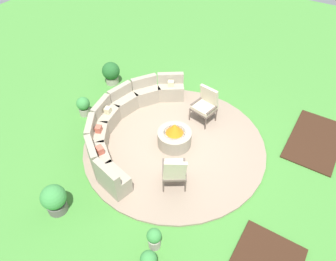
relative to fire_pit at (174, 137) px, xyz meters
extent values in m
plane|color=#478C38|center=(0.00, 0.00, -0.33)|extent=(24.00, 24.00, 0.00)
cylinder|color=gray|center=(0.00, 0.00, -0.30)|extent=(4.83, 4.83, 0.06)
cube|color=#382114|center=(2.18, -3.18, -0.31)|extent=(2.19, 1.27, 0.04)
cylinder|color=#9E937F|center=(0.00, 0.00, -0.06)|extent=(0.90, 0.90, 0.42)
cylinder|color=black|center=(0.00, 0.00, 0.12)|extent=(0.58, 0.58, 0.06)
cone|color=orange|center=(0.00, 0.00, 0.29)|extent=(0.47, 0.47, 0.28)
cube|color=#9E937F|center=(1.64, 1.13, -0.03)|extent=(0.81, 0.90, 0.48)
cube|color=#9E937F|center=(1.76, 1.21, 0.37)|extent=(0.57, 0.74, 0.32)
cube|color=#9E937F|center=(1.10, 1.66, -0.03)|extent=(0.90, 0.81, 0.48)
cube|color=#9E937F|center=(1.18, 1.78, 0.37)|extent=(0.74, 0.57, 0.32)
cube|color=#9E937F|center=(0.40, 1.95, -0.03)|extent=(0.86, 0.60, 0.48)
cube|color=#9E937F|center=(0.43, 2.10, 0.37)|extent=(0.80, 0.31, 0.32)
cube|color=#9E937F|center=(-0.36, 1.96, -0.03)|extent=(0.85, 0.59, 0.48)
cube|color=#9E937F|center=(-0.39, 2.10, 0.37)|extent=(0.80, 0.30, 0.32)
cube|color=#9E937F|center=(-1.07, 1.68, -0.03)|extent=(0.90, 0.80, 0.48)
cube|color=#9E937F|center=(-1.15, 1.80, 0.37)|extent=(0.75, 0.56, 0.32)
cube|color=#9E937F|center=(-1.63, 1.15, -0.03)|extent=(0.82, 0.90, 0.48)
cube|color=#9E937F|center=(-1.74, 1.24, 0.37)|extent=(0.58, 0.73, 0.32)
cube|color=#9E937F|center=(-1.94, 0.46, -0.03)|extent=(0.62, 0.87, 0.48)
cube|color=#9E937F|center=(-2.08, 0.49, 0.37)|extent=(0.34, 0.80, 0.32)
cube|color=beige|center=(1.60, 1.10, 0.30)|extent=(0.22, 0.23, 0.18)
cube|color=#BC5B47|center=(-1.05, 1.64, 0.30)|extent=(0.21, 0.20, 0.17)
cube|color=beige|center=(-0.36, 1.91, 0.30)|extent=(0.21, 0.19, 0.17)
cube|color=#BC5B47|center=(-1.59, 1.12, 0.30)|extent=(0.21, 0.23, 0.18)
cylinder|color=brown|center=(-0.98, -0.27, -0.08)|extent=(0.04, 0.04, 0.38)
cylinder|color=brown|center=(-0.70, -0.69, -0.08)|extent=(0.04, 0.04, 0.38)
cylinder|color=brown|center=(-1.45, -0.58, -0.08)|extent=(0.04, 0.04, 0.38)
cylinder|color=brown|center=(-1.17, -1.00, -0.08)|extent=(0.04, 0.04, 0.38)
cube|color=brown|center=(-1.08, -0.64, 0.13)|extent=(0.80, 0.78, 0.05)
cube|color=beige|center=(-1.08, -0.64, 0.20)|extent=(0.74, 0.72, 0.09)
cube|color=beige|center=(-1.29, -0.78, 0.46)|extent=(0.37, 0.52, 0.63)
cube|color=brown|center=(-1.21, -0.43, 0.27)|extent=(0.45, 0.32, 0.04)
cube|color=brown|center=(-0.94, -0.84, 0.27)|extent=(0.45, 0.32, 0.04)
cylinder|color=brown|center=(0.94, -0.44, -0.08)|extent=(0.04, 0.04, 0.38)
cylinder|color=brown|center=(1.05, 0.12, -0.08)|extent=(0.04, 0.04, 0.38)
cylinder|color=brown|center=(1.42, -0.53, -0.08)|extent=(0.04, 0.04, 0.38)
cylinder|color=brown|center=(1.53, 0.03, -0.08)|extent=(0.04, 0.04, 0.38)
cube|color=brown|center=(1.23, -0.21, 0.13)|extent=(0.63, 0.70, 0.05)
cube|color=beige|center=(1.23, -0.21, 0.20)|extent=(0.58, 0.64, 0.09)
cube|color=beige|center=(1.45, -0.25, 0.47)|extent=(0.28, 0.60, 0.64)
cube|color=brown|center=(1.18, -0.48, 0.27)|extent=(0.44, 0.14, 0.04)
cube|color=brown|center=(1.29, 0.06, 0.27)|extent=(0.44, 0.14, 0.04)
cylinder|color=#A89E8E|center=(1.38, 3.25, -0.22)|extent=(0.42, 0.42, 0.23)
sphere|color=#236028|center=(1.38, 3.25, 0.13)|extent=(0.58, 0.58, 0.58)
cylinder|color=#A89E8E|center=(-0.31, 2.91, -0.22)|extent=(0.32, 0.32, 0.23)
sphere|color=#3D8E42|center=(-0.31, 2.91, 0.07)|extent=(0.39, 0.39, 0.39)
cylinder|color=#605B56|center=(-3.06, 1.19, -0.21)|extent=(0.44, 0.44, 0.24)
sphere|color=#3D8E42|center=(-3.06, 1.19, 0.15)|extent=(0.55, 0.55, 0.55)
sphere|color=#DB337A|center=(-3.00, 1.19, 0.25)|extent=(0.20, 0.20, 0.20)
sphere|color=#3D8E42|center=(-3.09, -1.30, 0.13)|extent=(0.32, 0.32, 0.32)
cylinder|color=#A89E8E|center=(-2.63, -1.11, -0.20)|extent=(0.25, 0.25, 0.27)
sphere|color=#3D8E42|center=(-2.63, -1.11, 0.07)|extent=(0.30, 0.30, 0.30)
camera|label=1|loc=(-5.04, -2.94, 5.85)|focal=33.70mm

